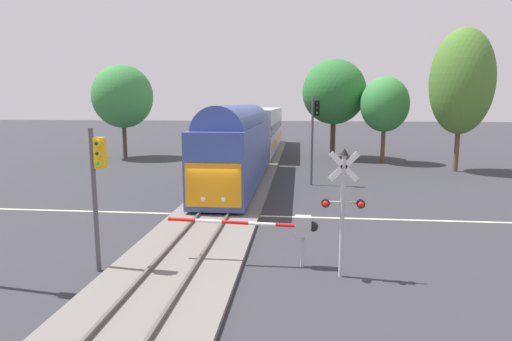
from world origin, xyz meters
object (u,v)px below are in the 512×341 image
commuter_train (255,134)px  oak_far_right (385,105)px  pine_left_background (123,97)px  maple_right_background (462,82)px  crossing_signal_mast (343,200)px  crossing_gate_near (288,227)px  traffic_signal_median (97,177)px  elm_centre_background (334,92)px  traffic_signal_far_side (314,126)px

commuter_train → oak_far_right: oak_far_right is taller
pine_left_background → maple_right_background: 31.13m
crossing_signal_mast → pine_left_background: 34.51m
crossing_gate_near → traffic_signal_median: 6.54m
oak_far_right → elm_centre_background: bearing=145.8°
commuter_train → traffic_signal_far_side: (5.08, -9.87, 1.26)m
pine_left_background → maple_right_background: (30.59, -5.65, 1.06)m
crossing_gate_near → traffic_signal_median: size_ratio=1.09×
crossing_gate_near → pine_left_background: 33.06m
crossing_signal_mast → traffic_signal_median: 7.98m
commuter_train → crossing_signal_mast: bearing=-77.8°
oak_far_right → pine_left_background: 25.58m
traffic_signal_far_side → pine_left_background: 22.79m
traffic_signal_far_side → commuter_train: bearing=117.3°
crossing_signal_mast → traffic_signal_median: bearing=-177.4°
oak_far_right → pine_left_background: size_ratio=0.85×
crossing_gate_near → pine_left_background: (-17.43, 27.68, 4.81)m
crossing_gate_near → crossing_signal_mast: 2.26m
traffic_signal_far_side → pine_left_background: (-18.77, 12.74, 2.17)m
traffic_signal_median → maple_right_background: bearing=50.1°
elm_centre_background → oak_far_right: bearing=-34.2°
commuter_train → crossing_signal_mast: (5.51, -25.57, -0.21)m
commuter_train → elm_centre_background: (7.44, 4.72, 3.86)m
traffic_signal_median → oak_far_right: oak_far_right is taller
commuter_train → elm_centre_background: size_ratio=4.19×
crossing_signal_mast → traffic_signal_far_side: (-0.43, 15.70, 1.47)m
crossing_gate_near → traffic_signal_median: (-6.18, -1.13, 1.84)m
oak_far_right → maple_right_background: 7.01m
traffic_signal_median → pine_left_background: bearing=111.3°
maple_right_background → elm_centre_background: bearing=141.6°
commuter_train → oak_far_right: 12.27m
elm_centre_background → traffic_signal_median: bearing=-107.8°
commuter_train → elm_centre_background: 9.62m
commuter_train → pine_left_background: size_ratio=4.42×
elm_centre_background → pine_left_background: size_ratio=1.05×
crossing_gate_near → pine_left_background: bearing=122.2°
traffic_signal_median → pine_left_background: (-11.25, 28.81, 2.97)m
traffic_signal_median → traffic_signal_far_side: 17.76m
elm_centre_background → commuter_train: bearing=-147.6°
commuter_train → crossing_signal_mast: 26.16m
traffic_signal_far_side → elm_centre_background: 15.00m
commuter_train → traffic_signal_median: bearing=-95.3°
commuter_train → oak_far_right: bearing=8.2°
crossing_gate_near → maple_right_background: maple_right_background is taller
crossing_gate_near → traffic_signal_far_side: bearing=84.9°
maple_right_background → crossing_signal_mast: bearing=-116.6°
traffic_signal_median → elm_centre_background: (9.86, 30.65, 3.40)m
traffic_signal_far_side → elm_centre_background: (2.35, 14.58, 2.60)m
commuter_train → maple_right_background: (16.91, -2.78, 4.48)m
traffic_signal_median → elm_centre_background: bearing=72.2°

